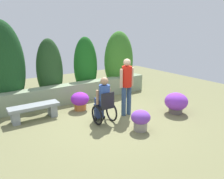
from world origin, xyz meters
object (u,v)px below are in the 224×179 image
Objects in this scene: stone_bench at (34,110)px; flower_pot_purple_near at (176,103)px; person_standing_companion at (127,83)px; flower_pot_terracotta_by_wall at (80,100)px; person_in_wheelchair at (104,102)px; flower_pot_red_accent at (141,119)px.

flower_pot_purple_near is (3.85, -1.96, 0.05)m from stone_bench.
person_standing_companion reaches higher than stone_bench.
stone_bench is 1.99× the size of flower_pot_purple_near.
flower_pot_purple_near is 3.08m from flower_pot_terracotta_by_wall.
flower_pot_red_accent is (0.54, -0.96, -0.32)m from person_in_wheelchair.
flower_pot_purple_near is at bearing 10.28° from flower_pot_red_accent.
person_standing_companion is 1.32m from flower_pot_red_accent.
person_standing_companion reaches higher than flower_pot_terracotta_by_wall.
stone_bench is 3.10m from flower_pot_red_accent.
flower_pot_purple_near reaches higher than stone_bench.
flower_pot_purple_near is 1.30× the size of flower_pot_red_accent.
person_standing_companion reaches higher than person_in_wheelchair.
flower_pot_red_accent is (0.64, -2.26, -0.02)m from flower_pot_terracotta_by_wall.
flower_pot_red_accent is at bearing -113.07° from person_standing_companion.
flower_pot_terracotta_by_wall is at bearing 105.95° from flower_pot_red_accent.
flower_pot_terracotta_by_wall is (-0.11, 1.29, -0.30)m from person_in_wheelchair.
flower_pot_terracotta_by_wall is at bearing 3.17° from stone_bench.
person_in_wheelchair is at bearing -35.92° from stone_bench.
person_in_wheelchair is 2.39m from flower_pot_purple_near.
flower_pot_terracotta_by_wall is (-0.99, 1.19, -0.68)m from person_standing_companion.
stone_bench is 2.08m from person_in_wheelchair.
person_standing_companion is 3.17× the size of flower_pot_red_accent.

